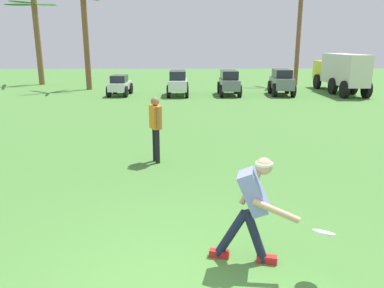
% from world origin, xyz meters
% --- Properties ---
extents(frisbee_thrower, '(1.05, 0.63, 1.41)m').
position_xyz_m(frisbee_thrower, '(0.95, 0.85, 0.80)').
color(frisbee_thrower, '#191E38').
rests_on(frisbee_thrower, ground_plane).
extents(frisbee_in_flight, '(0.35, 0.35, 0.10)m').
position_xyz_m(frisbee_in_flight, '(1.72, 0.46, 0.61)').
color(frisbee_in_flight, white).
extents(teammate_near_sideline, '(0.32, 0.48, 1.56)m').
position_xyz_m(teammate_near_sideline, '(-0.56, 5.12, 0.94)').
color(teammate_near_sideline, black).
rests_on(teammate_near_sideline, ground_plane).
extents(parked_car_slot_a, '(1.16, 2.23, 1.10)m').
position_xyz_m(parked_car_slot_a, '(-3.38, 17.21, 0.56)').
color(parked_car_slot_a, silver).
rests_on(parked_car_slot_a, ground_plane).
extents(parked_car_slot_b, '(1.14, 2.40, 1.34)m').
position_xyz_m(parked_car_slot_b, '(-0.20, 17.05, 0.72)').
color(parked_car_slot_b, silver).
rests_on(parked_car_slot_b, ground_plane).
extents(parked_car_slot_c, '(1.18, 2.42, 1.34)m').
position_xyz_m(parked_car_slot_c, '(2.61, 17.18, 0.72)').
color(parked_car_slot_c, slate).
rests_on(parked_car_slot_c, ground_plane).
extents(parked_car_slot_d, '(1.30, 2.41, 1.40)m').
position_xyz_m(parked_car_slot_d, '(5.50, 17.14, 0.74)').
color(parked_car_slot_d, slate).
rests_on(parked_car_slot_d, ground_plane).
extents(box_truck, '(1.46, 5.91, 2.20)m').
position_xyz_m(box_truck, '(9.08, 18.05, 1.23)').
color(box_truck, yellow).
rests_on(box_truck, ground_plane).
extents(palm_tree_far_left, '(3.39, 3.37, 5.62)m').
position_xyz_m(palm_tree_far_left, '(-9.77, 23.07, 3.31)').
color(palm_tree_far_left, brown).
rests_on(palm_tree_far_left, ground_plane).
extents(palm_tree_left_of_centre, '(3.04, 3.14, 5.72)m').
position_xyz_m(palm_tree_left_of_centre, '(-5.76, 20.03, 3.35)').
color(palm_tree_left_of_centre, brown).
rests_on(palm_tree_left_of_centre, ground_plane).
extents(palm_tree_right_of_centre, '(3.65, 3.27, 6.69)m').
position_xyz_m(palm_tree_right_of_centre, '(7.83, 22.40, 4.10)').
color(palm_tree_right_of_centre, brown).
rests_on(palm_tree_right_of_centre, ground_plane).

